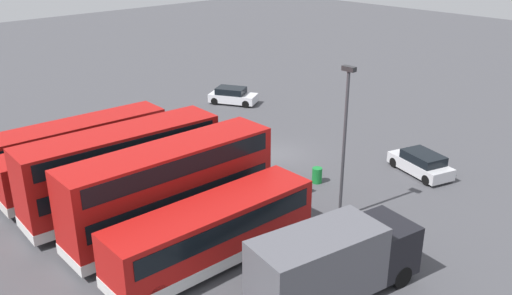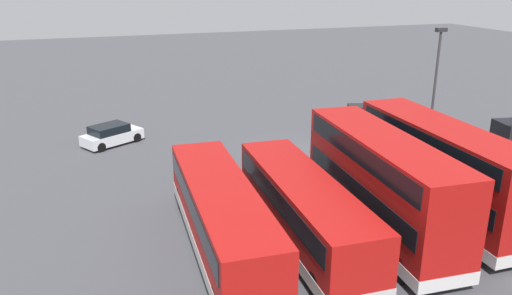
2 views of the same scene
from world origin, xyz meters
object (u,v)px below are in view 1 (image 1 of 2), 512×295
(bus_double_decker_second, at_px, (171,187))
(box_truck_blue, at_px, (333,261))
(bus_double_decker_third, at_px, (123,168))
(bus_single_deck_fourth, at_px, (95,161))
(bus_single_deck_fifth, at_px, (76,142))
(waste_bin_yellow, at_px, (317,175))
(lamp_post_tall, at_px, (345,133))
(bus_single_deck_near_end, at_px, (213,231))
(car_hatchback_silver, at_px, (421,163))
(car_small_green, at_px, (233,96))

(bus_double_decker_second, bearing_deg, box_truck_blue, -169.25)
(bus_double_decker_third, distance_m, bus_single_deck_fourth, 3.76)
(bus_single_deck_fifth, bearing_deg, waste_bin_yellow, -142.42)
(lamp_post_tall, bearing_deg, waste_bin_yellow, -32.88)
(bus_single_deck_near_end, bearing_deg, bus_single_deck_fourth, 0.29)
(bus_double_decker_third, distance_m, car_hatchback_silver, 18.05)
(bus_double_decker_third, bearing_deg, car_small_green, -57.66)
(bus_single_deck_fourth, xyz_separation_m, car_hatchback_silver, (-12.16, -15.62, -0.92))
(bus_single_deck_fourth, bearing_deg, bus_double_decker_second, -177.33)
(bus_single_deck_near_end, height_order, lamp_post_tall, lamp_post_tall)
(bus_single_deck_fourth, height_order, car_small_green, bus_single_deck_fourth)
(bus_single_deck_fifth, bearing_deg, car_hatchback_silver, -136.24)
(bus_single_deck_fifth, bearing_deg, bus_double_decker_third, 173.81)
(bus_double_decker_second, height_order, waste_bin_yellow, bus_double_decker_second)
(bus_single_deck_fifth, distance_m, waste_bin_yellow, 15.38)
(bus_single_deck_near_end, xyz_separation_m, waste_bin_yellow, (2.33, -9.86, -1.14))
(bus_double_decker_second, bearing_deg, bus_single_deck_fourth, 2.67)
(car_hatchback_silver, relative_size, car_small_green, 1.02)
(bus_single_deck_fourth, relative_size, lamp_post_tall, 1.37)
(box_truck_blue, height_order, lamp_post_tall, lamp_post_tall)
(bus_double_decker_second, bearing_deg, bus_single_deck_near_end, 175.46)
(bus_single_deck_fourth, bearing_deg, waste_bin_yellow, -130.90)
(car_hatchback_silver, bearing_deg, bus_single_deck_fifth, 43.76)
(bus_double_decker_second, height_order, lamp_post_tall, lamp_post_tall)
(bus_single_deck_fifth, bearing_deg, box_truck_blue, -175.75)
(bus_single_deck_fourth, xyz_separation_m, box_truck_blue, (-16.25, -2.04, 0.08))
(bus_single_deck_near_end, distance_m, bus_single_deck_fifth, 14.49)
(lamp_post_tall, relative_size, waste_bin_yellow, 8.62)
(bus_double_decker_third, bearing_deg, bus_double_decker_second, -171.28)
(bus_single_deck_fourth, distance_m, waste_bin_yellow, 13.17)
(bus_single_deck_fifth, relative_size, box_truck_blue, 1.52)
(car_hatchback_silver, distance_m, waste_bin_yellow, 6.73)
(car_hatchback_silver, relative_size, waste_bin_yellow, 4.74)
(bus_single_deck_fourth, xyz_separation_m, waste_bin_yellow, (-8.59, -9.92, -1.15))
(bus_single_deck_fourth, bearing_deg, car_hatchback_silver, -127.89)
(bus_double_decker_second, relative_size, car_small_green, 2.53)
(bus_single_deck_near_end, xyz_separation_m, bus_single_deck_fourth, (10.92, 0.06, 0.00))
(bus_double_decker_second, distance_m, car_small_green, 21.81)
(bus_single_deck_fourth, bearing_deg, lamp_post_tall, -148.31)
(bus_single_deck_near_end, bearing_deg, bus_single_deck_fifth, -2.01)
(lamp_post_tall, bearing_deg, car_small_green, -25.32)
(bus_single_deck_near_end, bearing_deg, waste_bin_yellow, -76.70)
(car_hatchback_silver, bearing_deg, bus_double_decker_second, 72.45)
(lamp_post_tall, distance_m, waste_bin_yellow, 6.12)
(bus_single_deck_fifth, distance_m, car_small_green, 16.50)
(car_small_green, bearing_deg, bus_double_decker_third, 122.34)
(bus_single_deck_fifth, height_order, lamp_post_tall, lamp_post_tall)
(lamp_post_tall, xyz_separation_m, waste_bin_yellow, (3.65, -2.36, -4.30))
(bus_double_decker_second, height_order, bus_single_deck_fifth, bus_double_decker_second)
(box_truck_blue, relative_size, waste_bin_yellow, 8.23)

